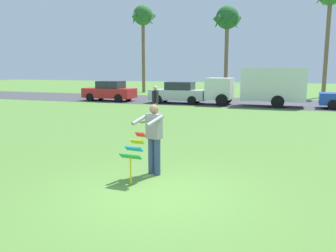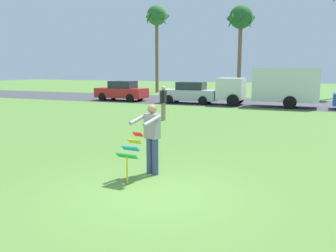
{
  "view_description": "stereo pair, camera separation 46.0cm",
  "coord_description": "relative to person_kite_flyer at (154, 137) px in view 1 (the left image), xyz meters",
  "views": [
    {
      "loc": [
        2.55,
        -6.4,
        2.58
      ],
      "look_at": [
        -0.54,
        2.23,
        1.05
      ],
      "focal_mm": 36.95,
      "sensor_mm": 36.0,
      "label": 1
    },
    {
      "loc": [
        2.98,
        -6.24,
        2.58
      ],
      "look_at": [
        -0.54,
        2.23,
        1.05
      ],
      "focal_mm": 36.95,
      "sensor_mm": 36.0,
      "label": 2
    }
  ],
  "objects": [
    {
      "name": "person_kite_flyer",
      "position": [
        0.0,
        0.0,
        0.0
      ],
      "size": [
        0.67,
        0.75,
        1.73
      ],
      "color": "#384772",
      "rests_on": "ground"
    },
    {
      "name": "parked_car_red",
      "position": [
        -10.75,
        17.08,
        -0.18
      ],
      "size": [
        4.26,
        1.95,
        1.6
      ],
      "color": "red",
      "rests_on": "ground"
    },
    {
      "name": "parked_car_silver",
      "position": [
        -4.91,
        17.08,
        -0.18
      ],
      "size": [
        4.22,
        1.87,
        1.6
      ],
      "color": "silver",
      "rests_on": "ground"
    },
    {
      "name": "ground_plane",
      "position": [
        0.55,
        -1.21,
        -0.95
      ],
      "size": [
        120.0,
        120.0,
        0.0
      ],
      "primitive_type": "plane",
      "color": "#568438"
    },
    {
      "name": "kite_held",
      "position": [
        -0.19,
        -0.72,
        -0.2
      ],
      "size": [
        0.52,
        0.65,
        1.12
      ],
      "color": "red",
      "rests_on": "ground"
    },
    {
      "name": "parked_truck_white_box",
      "position": [
        1.08,
        17.08,
        0.46
      ],
      "size": [
        6.7,
        2.13,
        2.62
      ],
      "color": "silver",
      "rests_on": "ground"
    },
    {
      "name": "palm_tree_left_near",
      "position": [
        -12.24,
        27.35,
        6.81
      ],
      "size": [
        2.58,
        2.71,
        9.23
      ],
      "color": "brown",
      "rests_on": "ground"
    },
    {
      "name": "person_walker_near",
      "position": [
        -3.29,
        8.35,
        -0.02
      ],
      "size": [
        0.24,
        0.57,
        1.73
      ],
      "color": "gray",
      "rests_on": "ground"
    },
    {
      "name": "palm_tree_right_near",
      "position": [
        -2.85,
        25.19,
        5.91
      ],
      "size": [
        2.58,
        2.71,
        8.26
      ],
      "color": "brown",
      "rests_on": "ground"
    },
    {
      "name": "road_strip",
      "position": [
        0.55,
        19.48,
        -0.95
      ],
      "size": [
        120.0,
        8.0,
        0.01
      ],
      "primitive_type": "cube",
      "color": "#424247",
      "rests_on": "ground"
    }
  ]
}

